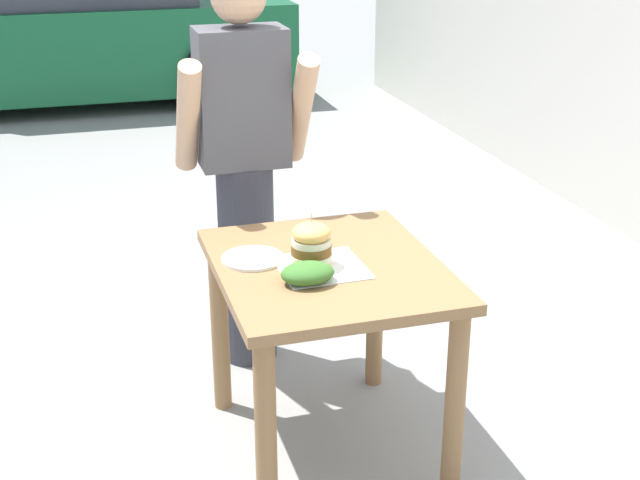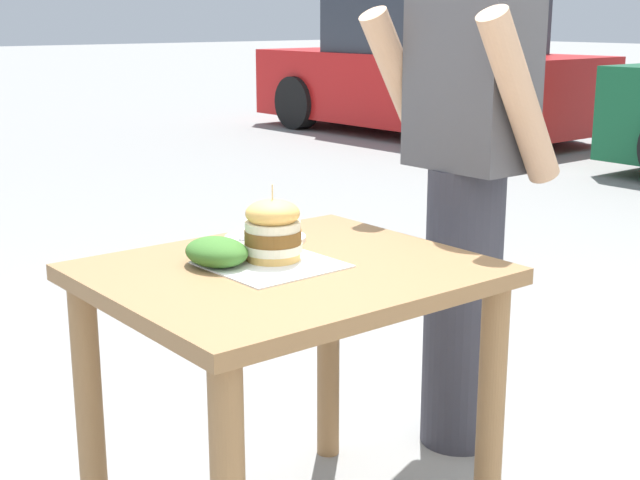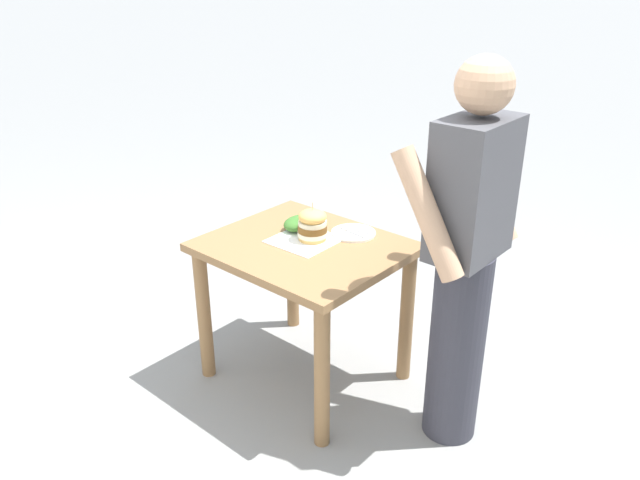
# 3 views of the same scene
# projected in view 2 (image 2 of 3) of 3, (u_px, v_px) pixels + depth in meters

# --- Properties ---
(patio_table) EXTENTS (0.77, 0.91, 0.76)m
(patio_table) POSITION_uv_depth(u_px,v_px,m) (288.00, 323.00, 2.20)
(patio_table) COLOR olive
(patio_table) RESTS_ON ground
(serving_paper) EXTENTS (0.30, 0.30, 0.00)m
(serving_paper) POSITION_uv_depth(u_px,v_px,m) (271.00, 264.00, 2.17)
(serving_paper) COLOR white
(serving_paper) RESTS_ON patio_table
(sandwich) EXTENTS (0.15, 0.15, 0.19)m
(sandwich) POSITION_uv_depth(u_px,v_px,m) (273.00, 230.00, 2.19)
(sandwich) COLOR #E5B25B
(sandwich) RESTS_ON serving_paper
(pickle_spear) EXTENTS (0.08, 0.07, 0.02)m
(pickle_spear) POSITION_uv_depth(u_px,v_px,m) (239.00, 254.00, 2.21)
(pickle_spear) COLOR #8EA83D
(pickle_spear) RESTS_ON serving_paper
(side_plate_with_forks) EXTENTS (0.22, 0.22, 0.02)m
(side_plate_with_forks) POSITION_uv_depth(u_px,v_px,m) (265.00, 238.00, 2.41)
(side_plate_with_forks) COLOR white
(side_plate_with_forks) RESTS_ON patio_table
(side_salad) EXTENTS (0.18, 0.14, 0.07)m
(side_salad) POSITION_uv_depth(u_px,v_px,m) (217.00, 252.00, 2.16)
(side_salad) COLOR #386B28
(side_salad) RESTS_ON patio_table
(diner_across_table) EXTENTS (0.55, 0.35, 1.69)m
(diner_across_table) POSITION_uv_depth(u_px,v_px,m) (467.00, 173.00, 2.70)
(diner_across_table) COLOR #33333D
(diner_across_table) RESTS_ON ground
(parked_car_far_end) EXTENTS (4.23, 1.89, 1.60)m
(parked_car_far_end) POSITION_uv_depth(u_px,v_px,m) (424.00, 72.00, 10.28)
(parked_car_far_end) COLOR red
(parked_car_far_end) RESTS_ON ground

